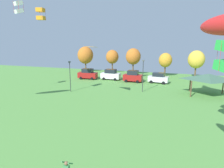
{
  "coord_description": "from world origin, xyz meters",
  "views": [
    {
      "loc": [
        6.32,
        2.87,
        8.79
      ],
      "look_at": [
        1.7,
        16.53,
        5.68
      ],
      "focal_mm": 32.0,
      "sensor_mm": 36.0,
      "label": 1
    }
  ],
  "objects_px": {
    "parked_car_leftmost": "(88,74)",
    "treeline_tree_1": "(112,57)",
    "light_post_1": "(143,74)",
    "treeline_tree_3": "(165,60)",
    "parked_car_third_from_left": "(133,76)",
    "kite_flying_6": "(41,14)",
    "park_pavilion": "(209,77)",
    "parked_car_rightmost_in_row": "(158,78)",
    "parked_car_second_from_left": "(111,75)",
    "light_post_0": "(70,74)",
    "treeline_tree_0": "(85,55)",
    "treeline_tree_2": "(133,57)",
    "kite_flying_4": "(19,7)",
    "kite_flying_5": "(99,53)",
    "treeline_tree_4": "(196,60)"
  },
  "relations": [
    {
      "from": "parked_car_second_from_left",
      "to": "kite_flying_6",
      "type": "bearing_deg",
      "value": -120.73
    },
    {
      "from": "kite_flying_4",
      "to": "light_post_1",
      "type": "relative_size",
      "value": 0.3
    },
    {
      "from": "kite_flying_4",
      "to": "light_post_1",
      "type": "xyz_separation_m",
      "value": [
        14.34,
        12.15,
        -9.87
      ]
    },
    {
      "from": "treeline_tree_3",
      "to": "kite_flying_5",
      "type": "bearing_deg",
      "value": -108.47
    },
    {
      "from": "parked_car_rightmost_in_row",
      "to": "parked_car_third_from_left",
      "type": "bearing_deg",
      "value": -167.49
    },
    {
      "from": "light_post_1",
      "to": "treeline_tree_1",
      "type": "xyz_separation_m",
      "value": [
        -12.14,
        19.34,
        1.2
      ]
    },
    {
      "from": "treeline_tree_4",
      "to": "treeline_tree_2",
      "type": "bearing_deg",
      "value": 179.48
    },
    {
      "from": "parked_car_rightmost_in_row",
      "to": "treeline_tree_3",
      "type": "bearing_deg",
      "value": 92.94
    },
    {
      "from": "treeline_tree_1",
      "to": "light_post_1",
      "type": "bearing_deg",
      "value": -57.88
    },
    {
      "from": "kite_flying_4",
      "to": "treeline_tree_1",
      "type": "bearing_deg",
      "value": 86.01
    },
    {
      "from": "park_pavilion",
      "to": "parked_car_leftmost",
      "type": "bearing_deg",
      "value": 164.87
    },
    {
      "from": "park_pavilion",
      "to": "light_post_0",
      "type": "xyz_separation_m",
      "value": [
        -22.67,
        -4.99,
        -0.0
      ]
    },
    {
      "from": "parked_car_second_from_left",
      "to": "parked_car_third_from_left",
      "type": "xyz_separation_m",
      "value": [
        5.42,
        -0.88,
        0.03
      ]
    },
    {
      "from": "parked_car_second_from_left",
      "to": "treeline_tree_3",
      "type": "relative_size",
      "value": 0.75
    },
    {
      "from": "kite_flying_6",
      "to": "treeline_tree_3",
      "type": "relative_size",
      "value": 0.33
    },
    {
      "from": "light_post_1",
      "to": "parked_car_third_from_left",
      "type": "bearing_deg",
      "value": 114.18
    },
    {
      "from": "parked_car_third_from_left",
      "to": "parked_car_rightmost_in_row",
      "type": "bearing_deg",
      "value": 6.18
    },
    {
      "from": "treeline_tree_0",
      "to": "park_pavilion",
      "type": "bearing_deg",
      "value": -29.56
    },
    {
      "from": "parked_car_leftmost",
      "to": "light_post_1",
      "type": "relative_size",
      "value": 0.81
    },
    {
      "from": "parked_car_second_from_left",
      "to": "treeline_tree_0",
      "type": "bearing_deg",
      "value": 139.36
    },
    {
      "from": "kite_flying_6",
      "to": "park_pavilion",
      "type": "bearing_deg",
      "value": 11.31
    },
    {
      "from": "kite_flying_5",
      "to": "light_post_1",
      "type": "height_order",
      "value": "kite_flying_5"
    },
    {
      "from": "kite_flying_4",
      "to": "kite_flying_6",
      "type": "relative_size",
      "value": 0.85
    },
    {
      "from": "parked_car_third_from_left",
      "to": "light_post_0",
      "type": "bearing_deg",
      "value": -125.29
    },
    {
      "from": "park_pavilion",
      "to": "treeline_tree_1",
      "type": "distance_m",
      "value": 29.11
    },
    {
      "from": "parked_car_third_from_left",
      "to": "parked_car_leftmost",
      "type": "bearing_deg",
      "value": -178.96
    },
    {
      "from": "treeline_tree_2",
      "to": "treeline_tree_0",
      "type": "bearing_deg",
      "value": 177.14
    },
    {
      "from": "kite_flying_4",
      "to": "park_pavilion",
      "type": "distance_m",
      "value": 29.92
    },
    {
      "from": "light_post_1",
      "to": "treeline_tree_1",
      "type": "bearing_deg",
      "value": 122.12
    },
    {
      "from": "light_post_1",
      "to": "treeline_tree_3",
      "type": "relative_size",
      "value": 0.95
    },
    {
      "from": "kite_flying_6",
      "to": "kite_flying_5",
      "type": "bearing_deg",
      "value": -10.29
    },
    {
      "from": "parked_car_leftmost",
      "to": "treeline_tree_3",
      "type": "relative_size",
      "value": 0.77
    },
    {
      "from": "kite_flying_4",
      "to": "park_pavilion",
      "type": "relative_size",
      "value": 0.25
    },
    {
      "from": "light_post_1",
      "to": "park_pavilion",
      "type": "bearing_deg",
      "value": 6.12
    },
    {
      "from": "parked_car_second_from_left",
      "to": "parked_car_rightmost_in_row",
      "type": "xyz_separation_m",
      "value": [
        10.84,
        -0.36,
        -0.09
      ]
    },
    {
      "from": "kite_flying_4",
      "to": "parked_car_leftmost",
      "type": "bearing_deg",
      "value": 90.15
    },
    {
      "from": "light_post_1",
      "to": "treeline_tree_3",
      "type": "distance_m",
      "value": 17.65
    },
    {
      "from": "kite_flying_4",
      "to": "light_post_0",
      "type": "xyz_separation_m",
      "value": [
        2.21,
        8.29,
        -10.01
      ]
    },
    {
      "from": "treeline_tree_2",
      "to": "parked_car_rightmost_in_row",
      "type": "bearing_deg",
      "value": -50.71
    },
    {
      "from": "parked_car_leftmost",
      "to": "parked_car_second_from_left",
      "type": "distance_m",
      "value": 5.5
    },
    {
      "from": "parked_car_leftmost",
      "to": "treeline_tree_1",
      "type": "distance_m",
      "value": 12.13
    },
    {
      "from": "parked_car_leftmost",
      "to": "treeline_tree_3",
      "type": "xyz_separation_m",
      "value": [
        16.92,
        9.58,
        2.89
      ]
    },
    {
      "from": "light_post_0",
      "to": "light_post_1",
      "type": "distance_m",
      "value": 12.73
    },
    {
      "from": "treeline_tree_0",
      "to": "treeline_tree_2",
      "type": "height_order",
      "value": "treeline_tree_0"
    },
    {
      "from": "light_post_1",
      "to": "treeline_tree_3",
      "type": "xyz_separation_m",
      "value": [
        2.53,
        17.44,
        0.88
      ]
    },
    {
      "from": "parked_car_rightmost_in_row",
      "to": "light_post_1",
      "type": "xyz_separation_m",
      "value": [
        -1.87,
        -8.43,
        2.1
      ]
    },
    {
      "from": "parked_car_second_from_left",
      "to": "light_post_0",
      "type": "bearing_deg",
      "value": -103.51
    },
    {
      "from": "parked_car_rightmost_in_row",
      "to": "treeline_tree_1",
      "type": "height_order",
      "value": "treeline_tree_1"
    },
    {
      "from": "parked_car_third_from_left",
      "to": "park_pavilion",
      "type": "distance_m",
      "value": 15.74
    },
    {
      "from": "parked_car_leftmost",
      "to": "parked_car_rightmost_in_row",
      "type": "xyz_separation_m",
      "value": [
        16.26,
        0.56,
        -0.09
      ]
    }
  ]
}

